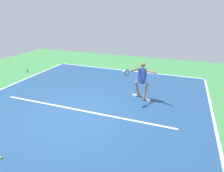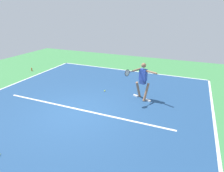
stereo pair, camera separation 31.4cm
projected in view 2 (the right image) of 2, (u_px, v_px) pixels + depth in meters
name	position (u px, v px, depth m)	size (l,w,h in m)	color
ground_plane	(78.00, 113.00, 7.77)	(21.37, 21.37, 0.00)	#428E4C
court_surface	(78.00, 113.00, 7.77)	(10.19, 12.70, 0.00)	navy
court_line_baseline_near	(128.00, 70.00, 13.16)	(10.19, 0.10, 0.01)	white
court_line_sideline_left	(217.00, 144.00, 5.94)	(0.10, 12.70, 0.01)	white
court_line_service	(81.00, 110.00, 7.99)	(7.65, 0.10, 0.01)	white
court_line_centre_mark	(127.00, 71.00, 12.99)	(0.10, 0.30, 0.01)	white
tennis_player	(142.00, 79.00, 8.60)	(1.23, 1.17, 1.74)	#9E7051
tennis_ball_centre_court	(105.00, 91.00, 9.78)	(0.07, 0.07, 0.07)	#CCE033
water_bottle	(32.00, 69.00, 13.01)	(0.07, 0.07, 0.22)	#D84C1E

